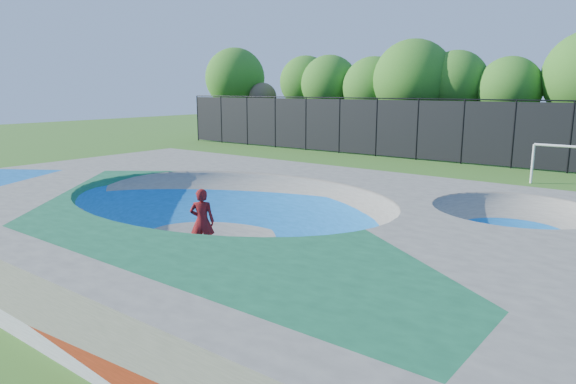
% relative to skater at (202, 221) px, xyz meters
% --- Properties ---
extents(ground, '(120.00, 120.00, 0.00)m').
position_rel_skater_xyz_m(ground, '(-0.28, 1.29, -0.96)').
color(ground, '#2F611A').
rests_on(ground, ground).
extents(skate_deck, '(22.00, 14.00, 1.50)m').
position_rel_skater_xyz_m(skate_deck, '(-0.28, 1.29, -0.21)').
color(skate_deck, gray).
rests_on(skate_deck, ground).
extents(skater, '(0.84, 0.78, 1.92)m').
position_rel_skater_xyz_m(skater, '(0.00, 0.00, 0.00)').
color(skater, red).
rests_on(skater, ground).
extents(skateboard, '(0.75, 0.66, 0.05)m').
position_rel_skater_xyz_m(skateboard, '(0.00, 0.00, -0.93)').
color(skateboard, black).
rests_on(skateboard, ground).
extents(soccer_goal, '(3.05, 0.12, 2.01)m').
position_rel_skater_xyz_m(soccer_goal, '(6.30, 17.77, 0.44)').
color(soccer_goal, white).
rests_on(soccer_goal, ground).
extents(fence, '(48.09, 0.09, 4.04)m').
position_rel_skater_xyz_m(fence, '(-0.28, 22.29, 1.14)').
color(fence, black).
rests_on(fence, ground).
extents(treeline, '(52.87, 7.77, 8.47)m').
position_rel_skater_xyz_m(treeline, '(0.10, 27.37, 4.20)').
color(treeline, '#433121').
rests_on(treeline, ground).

